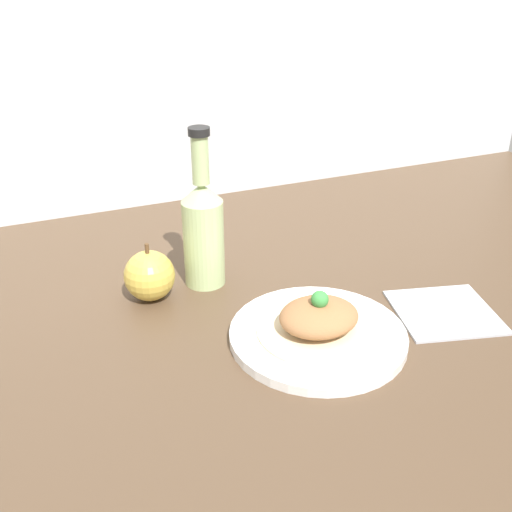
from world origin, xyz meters
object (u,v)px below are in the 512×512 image
object	(u,v)px
apple	(150,276)
plate	(316,335)
plated_food	(316,319)
cider_bottle	(203,229)

from	to	relation	value
apple	plate	bearing A→B (deg)	-47.60
plate	apple	size ratio (longest dim) A/B	2.63
plate	plated_food	bearing A→B (deg)	105.71
plated_food	cider_bottle	distance (cm)	24.52
plate	apple	distance (cm)	27.77
plate	cider_bottle	distance (cm)	25.30
apple	cider_bottle	bearing A→B (deg)	9.14
plated_food	apple	xyz separation A→B (cm)	(-18.61, 20.38, 0.51)
plate	cider_bottle	bearing A→B (deg)	112.50
plated_food	cider_bottle	size ratio (longest dim) A/B	0.67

